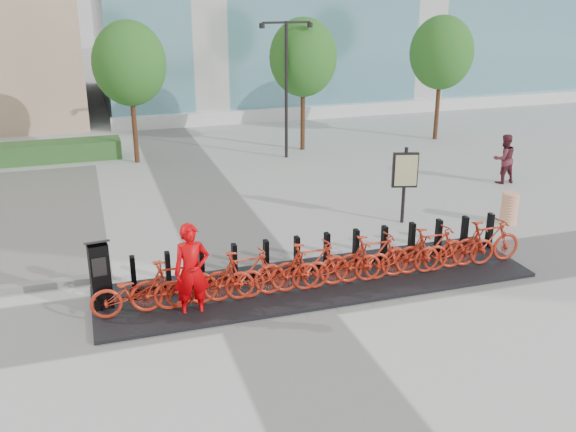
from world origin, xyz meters
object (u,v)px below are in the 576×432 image
object	(u,v)px
kiosk	(100,274)
map_sign	(405,173)
pedestrian	(504,159)
worker_red	(192,271)
bike_0	(137,291)
construction_barrel	(509,208)

from	to	relation	value
kiosk	map_sign	size ratio (longest dim) A/B	0.70
pedestrian	map_sign	world-z (taller)	map_sign
worker_red	pedestrian	size ratio (longest dim) A/B	1.18
worker_red	bike_0	bearing A→B (deg)	167.66
bike_0	worker_red	world-z (taller)	worker_red
worker_red	map_sign	bearing A→B (deg)	31.09
pedestrian	map_sign	bearing A→B (deg)	26.24
construction_barrel	map_sign	xyz separation A→B (m)	(-2.75, 0.97, 0.97)
construction_barrel	map_sign	distance (m)	3.07
kiosk	map_sign	world-z (taller)	map_sign
bike_0	construction_barrel	xyz separation A→B (m)	(10.22, 2.28, -0.12)
construction_barrel	kiosk	bearing A→B (deg)	-170.81
kiosk	construction_barrel	world-z (taller)	kiosk
pedestrian	map_sign	distance (m)	5.52
bike_0	map_sign	bearing A→B (deg)	-66.51
pedestrian	construction_barrel	bearing A→B (deg)	57.33
bike_0	kiosk	distance (m)	0.87
worker_red	construction_barrel	size ratio (longest dim) A/B	2.19
kiosk	map_sign	xyz separation A→B (m)	(8.14, 2.73, 0.62)
kiosk	pedestrian	size ratio (longest dim) A/B	0.91
kiosk	construction_barrel	bearing A→B (deg)	2.15
bike_0	construction_barrel	world-z (taller)	bike_0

